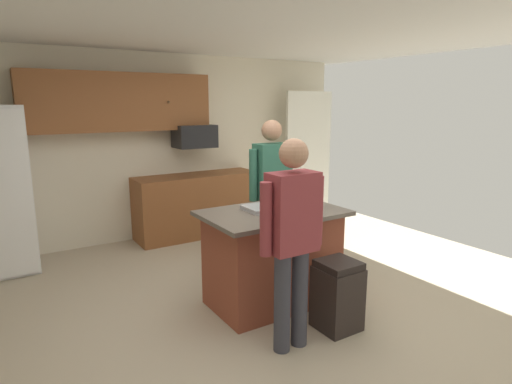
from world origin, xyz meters
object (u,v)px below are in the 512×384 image
Objects in this scene: person_guest_left at (271,185)px; glass_pilsner at (303,196)px; mug_ceramic_white at (290,211)px; serving_tray at (267,207)px; glass_stout_tall at (319,201)px; trash_bin at (337,295)px; kitchen_island at (273,257)px; microwave_over_range at (194,136)px; person_guest_by_door at (292,232)px.

person_guest_left is 0.62m from glass_pilsner.
serving_tray is at bearing 93.70° from mug_ceramic_white.
person_guest_left reaches higher than glass_stout_tall.
person_guest_left is 14.20× the size of mug_ceramic_white.
person_guest_left reaches higher than mug_ceramic_white.
trash_bin is (0.20, -0.79, -0.64)m from serving_tray.
kitchen_island is 0.68m from glass_pilsner.
trash_bin is (0.19, -0.70, -0.16)m from kitchen_island.
glass_pilsner is 0.27× the size of trash_bin.
microwave_over_range is at bearing 93.15° from glass_stout_tall.
person_guest_by_door is at bearing -124.99° from mug_ceramic_white.
mug_ceramic_white is 0.33m from serving_tray.
microwave_over_range is 0.92× the size of trash_bin.
kitchen_island is 2.15× the size of trash_bin.
kitchen_island is 0.99m from person_guest_left.
microwave_over_range is 3.27m from person_guest_by_door.
trash_bin is (-0.21, -0.77, -0.70)m from glass_pilsner.
kitchen_island is at bearing -0.00° from person_guest_left.
person_guest_left is 1.59m from trash_bin.
microwave_over_range is at bearing 92.48° from glass_pilsner.
person_guest_by_door is 0.84m from trash_bin.
microwave_over_range is 3.35m from trash_bin.
trash_bin is at bearing 22.62° from person_guest_left.
glass_pilsner reaches higher than mug_ceramic_white.
mug_ceramic_white is at bearing 8.18° from person_guest_left.
glass_pilsner is 0.42m from serving_tray.
person_guest_left is at bearing 56.95° from kitchen_island.
microwave_over_range is at bearing 12.64° from person_guest_by_door.
person_guest_left is at bearing 89.60° from glass_stout_tall.
person_guest_by_door is at bearing -111.17° from serving_tray.
glass_pilsner reaches higher than trash_bin.
person_guest_left is 0.77m from serving_tray.
kitchen_island is 0.48m from serving_tray.
person_guest_left reaches higher than microwave_over_range.
trash_bin is at bearing -75.56° from serving_tray.
person_guest_by_door is 11.98× the size of glass_stout_tall.
mug_ceramic_white is at bearing -86.30° from serving_tray.
mug_ceramic_white is at bearing -164.44° from glass_stout_tall.
person_guest_by_door is (-0.77, -1.43, -0.05)m from person_guest_left.
microwave_over_range is 2.41m from glass_pilsner.
microwave_over_range is 4.02× the size of glass_stout_tall.
glass_pilsner is at bearing -87.52° from microwave_over_range.
serving_tray is (0.32, 0.81, -0.02)m from person_guest_by_door.
glass_stout_tall is 0.86× the size of glass_pilsner.
person_guest_by_door reaches higher than serving_tray.
mug_ceramic_white reaches higher than kitchen_island.
mug_ceramic_white is (-0.44, -0.94, -0.04)m from person_guest_left.
glass_pilsner is (0.41, 0.07, 0.53)m from kitchen_island.
mug_ceramic_white is at bearing -87.11° from kitchen_island.
glass_stout_tall is at bearing -16.49° from kitchen_island.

